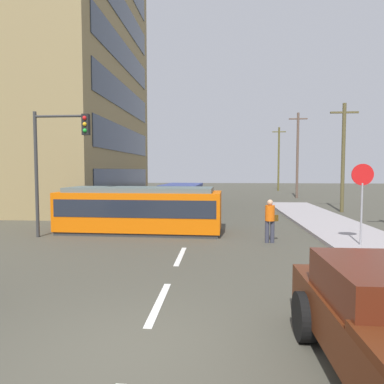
# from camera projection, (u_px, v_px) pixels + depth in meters

# --- Properties ---
(ground_plane) EXTENTS (120.00, 120.00, 0.00)m
(ground_plane) POSITION_uv_depth(u_px,v_px,m) (191.00, 234.00, 15.28)
(ground_plane) COLOR #464338
(lane_stripe_1) EXTENTS (0.16, 2.40, 0.01)m
(lane_stripe_1) POSITION_uv_depth(u_px,v_px,m) (159.00, 303.00, 7.32)
(lane_stripe_1) COLOR silver
(lane_stripe_1) RESTS_ON ground
(lane_stripe_2) EXTENTS (0.16, 2.40, 0.01)m
(lane_stripe_2) POSITION_uv_depth(u_px,v_px,m) (181.00, 256.00, 11.30)
(lane_stripe_2) COLOR silver
(lane_stripe_2) RESTS_ON ground
(lane_stripe_3) EXTENTS (0.16, 2.40, 0.01)m
(lane_stripe_3) POSITION_uv_depth(u_px,v_px,m) (199.00, 215.00, 21.48)
(lane_stripe_3) COLOR silver
(lane_stripe_3) RESTS_ON ground
(lane_stripe_4) EXTENTS (0.16, 2.40, 0.01)m
(lane_stripe_4) POSITION_uv_depth(u_px,v_px,m) (204.00, 205.00, 27.45)
(lane_stripe_4) COLOR silver
(lane_stripe_4) RESTS_ON ground
(corner_building) EXTENTS (14.06, 16.55, 22.40)m
(corner_building) POSITION_uv_depth(u_px,v_px,m) (37.00, 62.00, 27.09)
(corner_building) COLOR olive
(corner_building) RESTS_ON ground
(streetcar_tram) EXTENTS (7.26, 2.72, 2.03)m
(streetcar_tram) POSITION_uv_depth(u_px,v_px,m) (141.00, 209.00, 15.63)
(streetcar_tram) COLOR #DB5905
(streetcar_tram) RESTS_ON ground
(city_bus) EXTENTS (2.71, 5.48, 1.80)m
(city_bus) POSITION_uv_depth(u_px,v_px,m) (182.00, 195.00, 24.70)
(city_bus) COLOR navy
(city_bus) RESTS_ON ground
(pedestrian_crossing) EXTENTS (0.51, 0.36, 1.67)m
(pedestrian_crossing) POSITION_uv_depth(u_px,v_px,m) (270.00, 218.00, 13.34)
(pedestrian_crossing) COLOR #343543
(pedestrian_crossing) RESTS_ON ground
(parked_sedan_mid) EXTENTS (2.06, 4.36, 1.19)m
(parked_sedan_mid) POSITION_uv_depth(u_px,v_px,m) (102.00, 208.00, 19.85)
(parked_sedan_mid) COLOR navy
(parked_sedan_mid) RESTS_ON ground
(parked_sedan_far) EXTENTS (2.19, 4.51, 1.19)m
(parked_sedan_far) POSITION_uv_depth(u_px,v_px,m) (129.00, 199.00, 25.83)
(parked_sedan_far) COLOR black
(parked_sedan_far) RESTS_ON ground
(parked_sedan_furthest) EXTENTS (1.97, 4.39, 1.19)m
(parked_sedan_furthest) POSITION_uv_depth(u_px,v_px,m) (153.00, 194.00, 31.87)
(parked_sedan_furthest) COLOR #A01C0B
(parked_sedan_furthest) RESTS_ON ground
(stop_sign) EXTENTS (0.76, 0.07, 2.88)m
(stop_sign) POSITION_uv_depth(u_px,v_px,m) (362.00, 187.00, 12.27)
(stop_sign) COLOR gray
(stop_sign) RESTS_ON sidewalk_curb_right
(traffic_light_mast) EXTENTS (2.36, 0.33, 5.19)m
(traffic_light_mast) POSITION_uv_depth(u_px,v_px,m) (56.00, 151.00, 14.23)
(traffic_light_mast) COLOR #333333
(traffic_light_mast) RESTS_ON ground
(utility_pole_mid) EXTENTS (1.80, 0.24, 7.17)m
(utility_pole_mid) POSITION_uv_depth(u_px,v_px,m) (343.00, 155.00, 22.91)
(utility_pole_mid) COLOR brown
(utility_pole_mid) RESTS_ON ground
(utility_pole_far) EXTENTS (1.80, 0.24, 8.45)m
(utility_pole_far) POSITION_uv_depth(u_px,v_px,m) (297.00, 154.00, 34.51)
(utility_pole_far) COLOR brown
(utility_pole_far) RESTS_ON ground
(utility_pole_distant) EXTENTS (1.80, 0.24, 8.50)m
(utility_pole_distant) POSITION_uv_depth(u_px,v_px,m) (279.00, 158.00, 46.66)
(utility_pole_distant) COLOR brown
(utility_pole_distant) RESTS_ON ground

